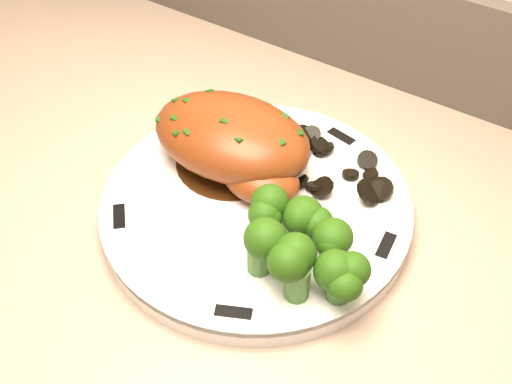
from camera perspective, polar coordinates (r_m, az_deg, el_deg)
The scene contains 10 objects.
plate at distance 0.56m, azimuth -0.00°, elevation -1.37°, with size 0.27×0.27×0.02m, color white.
rim_accent_0 at distance 0.53m, azimuth 11.48°, elevation -4.68°, with size 0.03×0.01×0.00m, color black.
rim_accent_1 at distance 0.62m, azimuth 7.59°, elevation 4.91°, with size 0.03×0.01×0.00m, color black.
rim_accent_2 at distance 0.63m, azimuth -4.98°, elevation 6.08°, with size 0.03×0.01×0.00m, color black.
rim_accent_3 at distance 0.55m, azimuth -12.07°, elevation -2.15°, with size 0.03×0.01×0.00m, color black.
rim_accent_4 at distance 0.48m, azimuth -2.02°, elevation -10.65°, with size 0.03×0.01×0.00m, color black.
gravy_pool at distance 0.59m, azimuth -2.11°, elevation 2.78°, with size 0.10×0.10×0.00m, color #371C0A.
chicken_breast at distance 0.57m, azimuth -1.89°, elevation 4.50°, with size 0.16×0.11×0.06m.
mushroom_pile at distance 0.57m, azimuth 6.78°, elevation 1.39°, with size 0.09×0.07×0.03m.
broccoli_florets at distance 0.49m, azimuth 4.03°, elevation -4.74°, with size 0.11×0.08×0.04m.
Camera 1 is at (-0.19, 1.42, 1.30)m, focal length 45.00 mm.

